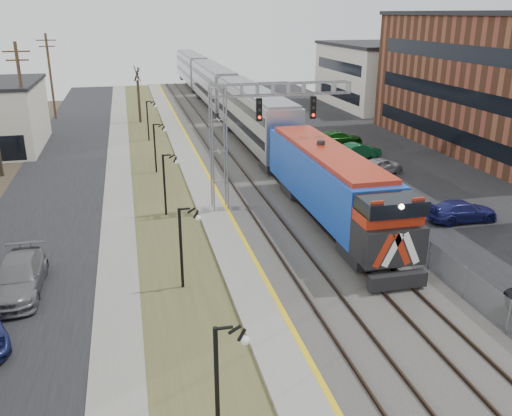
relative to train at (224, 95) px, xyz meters
name	(u,v)px	position (x,y,z in m)	size (l,w,h in m)	color
street_west	(55,190)	(-17.00, -24.55, -2.90)	(7.00, 120.00, 0.04)	black
sidewalk	(118,186)	(-12.50, -24.55, -2.88)	(2.00, 120.00, 0.08)	gray
grass_median	(159,183)	(-9.50, -24.55, -2.89)	(4.00, 120.00, 0.06)	#494B28
platform	(198,180)	(-6.50, -24.55, -2.80)	(2.00, 120.00, 0.24)	gray
ballast_bed	(261,176)	(-1.50, -24.55, -2.82)	(8.00, 120.00, 0.20)	#595651
parking_lot	(400,167)	(10.50, -24.55, -2.90)	(16.00, 120.00, 0.04)	black
platform_edge	(210,177)	(-5.62, -24.55, -2.67)	(0.24, 120.00, 0.01)	gold
track_near	(236,175)	(-3.50, -24.55, -2.64)	(1.58, 120.00, 0.15)	#2D2119
track_far	(279,172)	(0.00, -24.55, -2.64)	(1.58, 120.00, 0.15)	#2D2119
train	(224,95)	(0.00, 0.00, 0.00)	(3.00, 85.85, 5.33)	#1645B8
signal_gantry	(245,125)	(-4.28, -31.56, 2.67)	(9.00, 1.07, 8.15)	gray
lampposts	(180,247)	(-9.50, -41.27, -0.92)	(0.14, 62.14, 4.00)	black
fence	(312,164)	(2.70, -24.55, -2.12)	(0.04, 120.00, 1.60)	gray
bare_trees	(40,143)	(-18.16, -20.64, -0.22)	(12.30, 42.30, 5.95)	#382D23
car_lot_d	(462,212)	(8.27, -36.86, -2.28)	(1.79, 4.41, 1.28)	navy
car_lot_e	(380,166)	(7.90, -26.20, -2.22)	(1.64, 4.07, 1.39)	gray
car_lot_f	(358,152)	(8.12, -21.25, -2.22)	(1.48, 4.26, 1.40)	#0E4726
car_street_b	(18,278)	(-16.89, -40.28, -2.14)	(2.18, 5.36, 1.56)	slate
car_lot_g	(338,139)	(8.18, -16.24, -2.18)	(2.07, 5.10, 1.48)	#0D420E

